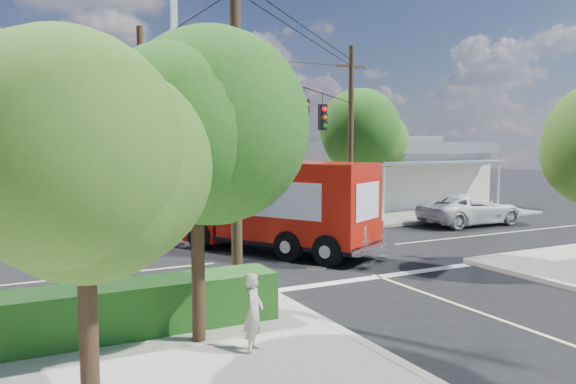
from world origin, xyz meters
TOP-DOWN VIEW (x-y plane):
  - ground at (0.00, 0.00)m, footprint 120.00×120.00m
  - sidewalk_ne at (10.88, 10.88)m, footprint 14.12×14.12m
  - road_markings at (0.00, -1.47)m, footprint 32.00×32.00m
  - building_ne at (12.50, 11.97)m, footprint 11.80×10.20m
  - radio_tower at (0.50, 20.00)m, footprint 0.80×0.80m
  - tree_sw_front at (-6.99, -7.54)m, footprint 3.88×3.78m
  - tree_sw_back at (-9.49, -10.04)m, footprint 3.56×3.42m
  - tree_ne_front at (7.21, 6.76)m, footprint 4.21×4.14m
  - tree_ne_back at (9.81, 8.96)m, footprint 3.77×3.66m
  - palm_nw_front at (-7.50, 7.50)m, footprint 3.01×3.08m
  - palm_nw_back at (-9.50, 9.00)m, footprint 3.01×3.08m
  - utility_poles at (-1.58, 1.60)m, footprint 12.00×10.68m
  - picket_fence at (-7.80, -5.60)m, footprint 5.94×0.06m
  - hedge_sw at (-8.00, -6.40)m, footprint 6.20×1.20m
  - vending_boxes at (6.50, 6.20)m, footprint 1.90×0.50m
  - delivery_truck at (-1.04, 0.64)m, footprint 6.05×8.22m
  - parked_car at (10.99, 2.73)m, footprint 5.63×2.64m
  - pedestrian at (-6.23, -8.58)m, footprint 0.65×0.68m

SIDE VIEW (x-z plane):
  - ground at x=0.00m, z-range 0.00..0.00m
  - road_markings at x=0.00m, z-range 0.00..0.01m
  - sidewalk_ne at x=10.88m, z-range 0.00..0.14m
  - picket_fence at x=-7.80m, z-range 0.18..1.18m
  - hedge_sw at x=-8.00m, z-range 0.14..1.24m
  - vending_boxes at x=6.50m, z-range 0.14..1.24m
  - parked_car at x=10.99m, z-range 0.00..1.56m
  - pedestrian at x=-6.23m, z-range 0.14..1.71m
  - delivery_truck at x=-1.04m, z-range 0.03..3.54m
  - building_ne at x=12.50m, z-range 0.07..4.57m
  - tree_sw_back at x=-9.49m, z-range 1.19..6.60m
  - tree_ne_back at x=9.81m, z-range 1.27..7.10m
  - tree_sw_front at x=-6.99m, z-range 1.32..7.35m
  - palm_nw_back at x=-9.50m, z-range 2.08..7.27m
  - utility_poles at x=-1.58m, z-range 0.17..9.17m
  - tree_ne_front at x=7.21m, z-range 1.44..8.09m
  - palm_nw_front at x=-7.50m, z-range 2.25..7.84m
  - radio_tower at x=0.50m, z-range -2.86..14.14m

